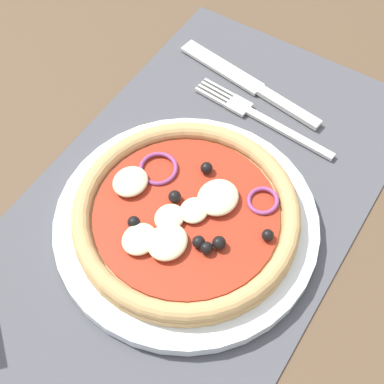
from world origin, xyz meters
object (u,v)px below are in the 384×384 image
Objects in this scene: fork at (256,115)px; knife at (247,82)px; plate at (186,224)px; pizza at (186,214)px.

knife is at bearing -44.92° from fork.
pizza is (-0.02, 0.04, 1.82)cm from plate.
plate is 1.31× the size of knife.
pizza reaches higher than plate.
fork is 5.08cm from knife.
knife is (3.87, 3.30, 0.03)cm from fork.
plate is at bearing 111.19° from knife.
knife is (20.43, 4.44, -2.28)cm from pizza.
pizza is 21.03cm from knife.
fork is (16.56, 1.14, -2.31)cm from pizza.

